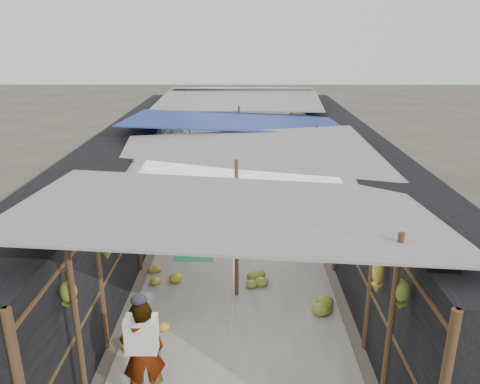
{
  "coord_description": "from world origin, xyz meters",
  "views": [
    {
      "loc": [
        0.1,
        -4.57,
        4.62
      ],
      "look_at": [
        0.05,
        5.28,
        1.25
      ],
      "focal_mm": 35.0,
      "sensor_mm": 36.0,
      "label": 1
    }
  ],
  "objects_px": {
    "crate_near": "(248,224)",
    "vendor_seated": "(281,173)",
    "vendor_elderly": "(143,352)",
    "shopper_blue": "(195,206)",
    "black_basin": "(292,212)"
  },
  "relations": [
    {
      "from": "crate_near",
      "to": "vendor_seated",
      "type": "bearing_deg",
      "value": 86.22
    },
    {
      "from": "vendor_elderly",
      "to": "vendor_seated",
      "type": "height_order",
      "value": "vendor_elderly"
    },
    {
      "from": "vendor_elderly",
      "to": "shopper_blue",
      "type": "relative_size",
      "value": 1.02
    },
    {
      "from": "crate_near",
      "to": "vendor_seated",
      "type": "xyz_separation_m",
      "value": [
        1.07,
        3.39,
        0.3
      ]
    },
    {
      "from": "black_basin",
      "to": "vendor_seated",
      "type": "relative_size",
      "value": 0.66
    },
    {
      "from": "black_basin",
      "to": "vendor_seated",
      "type": "bearing_deg",
      "value": 92.66
    },
    {
      "from": "black_basin",
      "to": "vendor_seated",
      "type": "height_order",
      "value": "vendor_seated"
    },
    {
      "from": "crate_near",
      "to": "black_basin",
      "type": "distance_m",
      "value": 1.51
    },
    {
      "from": "crate_near",
      "to": "vendor_elderly",
      "type": "bearing_deg",
      "value": -90.05
    },
    {
      "from": "shopper_blue",
      "to": "vendor_seated",
      "type": "bearing_deg",
      "value": 58.32
    },
    {
      "from": "crate_near",
      "to": "shopper_blue",
      "type": "bearing_deg",
      "value": -150.64
    },
    {
      "from": "vendor_seated",
      "to": "shopper_blue",
      "type": "bearing_deg",
      "value": -64.37
    },
    {
      "from": "black_basin",
      "to": "shopper_blue",
      "type": "relative_size",
      "value": 0.39
    },
    {
      "from": "crate_near",
      "to": "black_basin",
      "type": "height_order",
      "value": "crate_near"
    },
    {
      "from": "shopper_blue",
      "to": "black_basin",
      "type": "bearing_deg",
      "value": 27.9
    }
  ]
}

